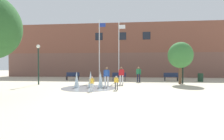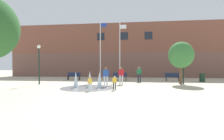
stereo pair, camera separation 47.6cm
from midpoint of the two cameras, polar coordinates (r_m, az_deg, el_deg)
name	(u,v)px [view 2 (the right image)]	position (r m, az deg, el deg)	size (l,w,h in m)	color
ground_plane	(105,99)	(9.09, -0.90, -9.42)	(100.00, 100.00, 0.00)	#BCB299
library_building	(125,52)	(28.92, 4.83, 6.02)	(36.00, 6.05, 8.07)	brown
splash_fountain	(88,81)	(13.84, -6.78, -3.51)	(4.17, 4.17, 1.30)	gray
park_bench_far_left	(74,76)	(21.43, -11.72, -1.91)	(1.60, 0.44, 0.91)	#28282D
park_bench_under_left_flagpole	(120,76)	(20.23, 3.29, -2.08)	(1.60, 0.44, 0.91)	#28282D
park_bench_near_trashcan	(172,77)	(20.72, 19.75, -2.08)	(1.60, 0.44, 0.91)	#28282D
adult_in_red	(121,74)	(15.93, 3.87, -1.38)	(0.50, 0.27, 1.59)	silver
teen_by_trashcan	(139,73)	(18.66, 9.60, -0.99)	(0.50, 0.39, 1.59)	#1E233D
adult_watching	(106,75)	(14.34, -1.10, -1.69)	(0.50, 0.21, 1.59)	silver
child_running	(115,82)	(12.38, 1.95, -3.83)	(0.31, 0.21, 0.99)	#28282D
child_with_pink_shirt	(90,82)	(11.85, -6.09, -4.07)	(0.31, 0.22, 0.99)	silver
flagpole_left	(101,48)	(21.07, -3.08, 7.18)	(0.80, 0.10, 7.18)	silver
flagpole_right	(120,49)	(20.76, 3.33, 6.89)	(0.80, 0.10, 6.91)	silver
lamp_post_left_lane	(39,58)	(17.20, -22.01, 3.55)	(0.32, 0.32, 3.61)	#192D23
lamp_post_right_lane	(184,59)	(17.47, 23.08, 3.32)	(0.32, 0.32, 3.51)	#192D23
trash_can	(202,78)	(20.89, 27.98, -2.21)	(0.56, 0.56, 0.90)	#193323
street_tree_near_building	(181,55)	(17.44, 22.33, 4.51)	(2.27, 2.27, 3.91)	brown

